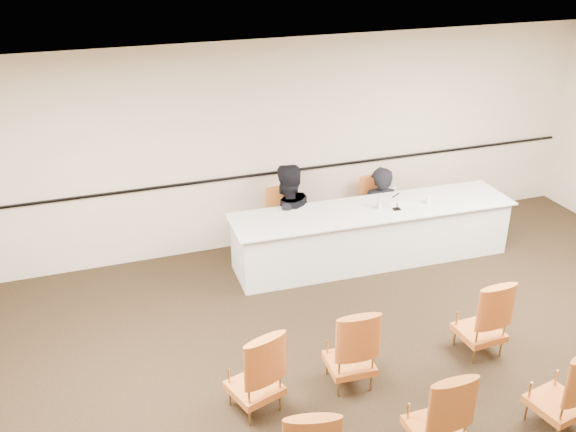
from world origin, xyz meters
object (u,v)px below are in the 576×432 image
(coffee_cup, at_px, (429,200))
(aud_chair_front_left, at_px, (254,369))
(panelist_second, at_px, (286,224))
(panelist_second_chair, at_px, (286,223))
(panel_table, at_px, (372,234))
(water_bottle, at_px, (380,201))
(aud_chair_back_right, at_px, (561,385))
(drinking_glass, at_px, (380,206))
(microphone, at_px, (397,200))
(aud_chair_back_mid, at_px, (437,410))
(aud_chair_front_mid, at_px, (350,345))
(panelist_main, at_px, (378,221))
(aud_chair_front_right, at_px, (482,315))
(panelist_main_chair, at_px, (378,210))

(coffee_cup, height_order, aud_chair_front_left, aud_chair_front_left)
(panelist_second, distance_m, panelist_second_chair, 0.02)
(panel_table, xyz_separation_m, panelist_second, (-1.07, 0.62, 0.05))
(water_bottle, relative_size, aud_chair_back_right, 0.23)
(drinking_glass, xyz_separation_m, coffee_cup, (0.73, -0.06, 0.01))
(panel_table, relative_size, microphone, 13.29)
(drinking_glass, xyz_separation_m, aud_chair_back_mid, (-1.13, -3.40, -0.38))
(aud_chair_back_right, bearing_deg, drinking_glass, 82.28)
(microphone, xyz_separation_m, aud_chair_front_mid, (-1.68, -2.19, -0.48))
(panelist_main, distance_m, drinking_glass, 0.90)
(microphone, distance_m, coffee_cup, 0.53)
(aud_chair_front_mid, bearing_deg, coffee_cup, 49.07)
(aud_chair_back_mid, height_order, aud_chair_back_right, same)
(panelist_main, relative_size, aud_chair_front_mid, 1.82)
(panel_table, distance_m, panelist_main, 0.69)
(microphone, relative_size, aud_chair_back_right, 0.32)
(panelist_second_chair, height_order, aud_chair_back_mid, same)
(panel_table, relative_size, drinking_glass, 40.12)
(panelist_second_chair, bearing_deg, aud_chair_front_right, -64.81)
(panel_table, xyz_separation_m, panelist_main_chair, (0.38, 0.57, 0.07))
(panelist_main_chair, relative_size, microphone, 3.15)
(aud_chair_front_mid, distance_m, aud_chair_back_right, 2.03)
(aud_chair_front_right, bearing_deg, panel_table, 92.50)
(panelist_second_chair, distance_m, aud_chair_front_left, 3.30)
(microphone, height_order, aud_chair_back_right, microphone)
(panelist_main_chair, distance_m, drinking_glass, 0.80)
(panelist_main_chair, distance_m, aud_chair_front_mid, 3.41)
(panel_table, relative_size, panelist_second_chair, 4.22)
(aud_chair_front_right, bearing_deg, coffee_cup, 72.55)
(panel_table, distance_m, aud_chair_front_left, 3.41)
(panelist_main, bearing_deg, panel_table, 62.92)
(aud_chair_front_right, relative_size, aud_chair_back_mid, 1.00)
(aud_chair_front_right, bearing_deg, aud_chair_back_right, -91.51)
(water_bottle, xyz_separation_m, coffee_cup, (0.72, -0.08, -0.05))
(panelist_second, relative_size, panelist_second_chair, 1.91)
(water_bottle, bearing_deg, panelist_second, 150.41)
(panelist_second_chair, relative_size, aud_chair_back_mid, 1.00)
(water_bottle, height_order, coffee_cup, water_bottle)
(coffee_cup, distance_m, aud_chair_back_mid, 3.85)
(panelist_second_chair, bearing_deg, aud_chair_back_mid, -88.01)
(aud_chair_front_left, height_order, aud_chair_front_right, same)
(panelist_main, height_order, aud_chair_back_mid, panelist_main)
(aud_chair_back_right, bearing_deg, aud_chair_front_left, 145.91)
(aud_chair_front_mid, bearing_deg, microphone, 56.18)
(coffee_cup, height_order, aud_chair_back_mid, aud_chair_back_mid)
(aud_chair_front_mid, bearing_deg, drinking_glass, 60.92)
(panelist_second, xyz_separation_m, drinking_glass, (1.14, -0.68, 0.40))
(aud_chair_front_right, bearing_deg, water_bottle, 90.83)
(microphone, bearing_deg, aud_chair_back_mid, -103.63)
(aud_chair_front_left, relative_size, aud_chair_back_mid, 1.00)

